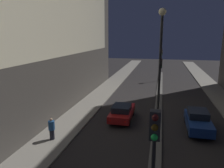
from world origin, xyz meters
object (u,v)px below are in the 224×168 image
at_px(pedestrian_on_left_sidewalk, 52,128).
at_px(traffic_light_near, 154,153).
at_px(traffic_light_mid, 160,73).
at_px(street_lamp, 160,61).
at_px(car_left_lane, 122,112).
at_px(traffic_light_far, 161,58).
at_px(car_right_lane, 198,121).

bearing_deg(pedestrian_on_left_sidewalk, traffic_light_near, -43.36).
distance_m(traffic_light_near, traffic_light_mid, 14.99).
bearing_deg(traffic_light_near, street_lamp, 90.00).
relative_size(street_lamp, car_left_lane, 2.10).
xyz_separation_m(traffic_light_near, traffic_light_mid, (0.00, 14.99, 0.00)).
bearing_deg(traffic_light_far, traffic_light_near, -90.00).
xyz_separation_m(traffic_light_far, pedestrian_on_left_sidewalk, (-7.10, -22.93, -2.83)).
bearing_deg(pedestrian_on_left_sidewalk, traffic_light_mid, 49.43).
relative_size(traffic_light_mid, pedestrian_on_left_sidewalk, 3.19).
bearing_deg(car_right_lane, street_lamp, -136.59).
bearing_deg(traffic_light_mid, traffic_light_near, -90.00).
bearing_deg(car_left_lane, pedestrian_on_left_sidewalk, -129.24).
bearing_deg(car_left_lane, car_right_lane, -7.69).
bearing_deg(traffic_light_near, traffic_light_mid, 90.00).
bearing_deg(pedestrian_on_left_sidewalk, traffic_light_far, 72.80).
height_order(traffic_light_near, car_right_lane, traffic_light_near).
bearing_deg(street_lamp, car_right_lane, 43.41).
height_order(traffic_light_far, car_left_lane, traffic_light_far).
bearing_deg(street_lamp, traffic_light_mid, 90.00).
bearing_deg(pedestrian_on_left_sidewalk, car_right_lane, 22.15).
bearing_deg(street_lamp, pedestrian_on_left_sidewalk, -170.04).
height_order(traffic_light_near, pedestrian_on_left_sidewalk, traffic_light_near).
height_order(traffic_light_near, street_lamp, street_lamp).
bearing_deg(traffic_light_near, car_right_lane, 74.28).
bearing_deg(street_lamp, traffic_light_far, 90.00).
bearing_deg(traffic_light_near, traffic_light_far, 90.00).
xyz_separation_m(traffic_light_near, car_left_lane, (-3.05, 11.66, -3.04)).
relative_size(traffic_light_near, pedestrian_on_left_sidewalk, 3.19).
bearing_deg(traffic_light_mid, traffic_light_far, 90.00).
xyz_separation_m(street_lamp, car_right_lane, (3.05, 2.88, -4.85)).
height_order(car_right_lane, pedestrian_on_left_sidewalk, pedestrian_on_left_sidewalk).
relative_size(traffic_light_mid, street_lamp, 0.57).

